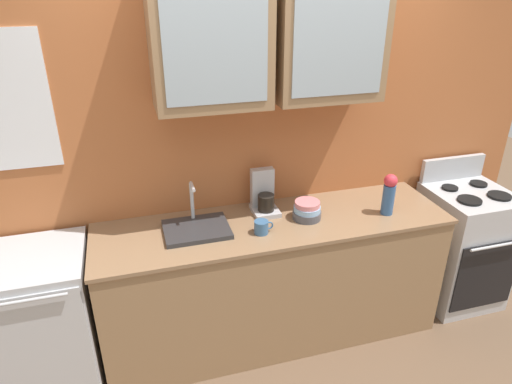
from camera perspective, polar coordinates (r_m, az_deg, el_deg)
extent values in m
plane|color=brown|center=(3.51, 2.08, -16.98)|extent=(10.00, 10.00, 0.00)
cube|color=#B76638|center=(3.07, 0.37, 7.78)|extent=(4.09, 0.10, 2.86)
cube|color=#93704C|center=(2.64, -5.86, 19.29)|extent=(0.65, 0.35, 0.83)
cube|color=#9EADB7|center=(2.47, -5.03, 18.88)|extent=(0.55, 0.01, 0.71)
cube|color=#93704C|center=(2.85, 8.95, 19.60)|extent=(0.65, 0.35, 0.83)
cube|color=#9EADB7|center=(2.69, 10.58, 19.14)|extent=(0.55, 0.01, 0.71)
cube|color=#93704C|center=(3.22, 2.21, -11.10)|extent=(2.29, 0.61, 0.90)
cube|color=#8C6B4C|center=(2.96, 2.36, -3.95)|extent=(2.31, 0.63, 0.02)
cube|color=silver|center=(3.90, 24.28, -6.21)|extent=(0.57, 0.57, 0.92)
cube|color=black|center=(3.77, 26.82, -9.32)|extent=(0.52, 0.01, 0.55)
cylinder|color=silver|center=(3.61, 27.98, -5.93)|extent=(0.45, 0.02, 0.02)
cube|color=silver|center=(3.85, 23.32, 2.76)|extent=(0.54, 0.04, 0.18)
cylinder|color=black|center=(3.54, 25.11, -0.94)|extent=(0.17, 0.17, 0.02)
cylinder|color=black|center=(3.71, 28.11, -0.42)|extent=(0.16, 0.16, 0.02)
cylinder|color=black|center=(3.69, 23.04, 0.49)|extent=(0.12, 0.12, 0.02)
cylinder|color=black|center=(3.85, 26.02, 0.93)|extent=(0.12, 0.12, 0.02)
cube|color=#2D2D30|center=(2.87, -7.42, -4.64)|extent=(0.40, 0.31, 0.03)
cylinder|color=silver|center=(2.91, -7.99, -1.06)|extent=(0.02, 0.02, 0.25)
cylinder|color=silver|center=(2.81, -7.95, 0.67)|extent=(0.02, 0.12, 0.02)
cylinder|color=#4C4C54|center=(3.00, 6.35, -2.82)|extent=(0.19, 0.19, 0.05)
cylinder|color=#8CB7E0|center=(2.99, 6.39, -2.18)|extent=(0.18, 0.18, 0.05)
cylinder|color=#D87F84|center=(2.97, 6.42, -1.59)|extent=(0.16, 0.16, 0.05)
cylinder|color=#33598C|center=(3.13, 16.16, -0.90)|extent=(0.08, 0.08, 0.21)
sphere|color=#D8333F|center=(3.08, 16.47, 1.35)|extent=(0.09, 0.09, 0.09)
cylinder|color=#38608C|center=(2.81, 0.66, -4.41)|extent=(0.09, 0.09, 0.08)
torus|color=#38608C|center=(2.83, 1.66, -4.19)|extent=(0.05, 0.01, 0.05)
cube|color=silver|center=(3.16, -24.69, -14.39)|extent=(0.57, 0.58, 0.92)
cube|color=silver|center=(2.94, -25.34, -18.00)|extent=(0.54, 0.01, 0.83)
cylinder|color=silver|center=(2.68, -27.04, -12.04)|extent=(0.43, 0.02, 0.02)
cube|color=#B7B7BC|center=(3.06, 1.14, -2.33)|extent=(0.17, 0.20, 0.03)
cylinder|color=black|center=(3.01, 1.27, -1.33)|extent=(0.11, 0.11, 0.11)
cube|color=#B7B7BC|center=(3.06, 0.78, 0.66)|extent=(0.15, 0.06, 0.26)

